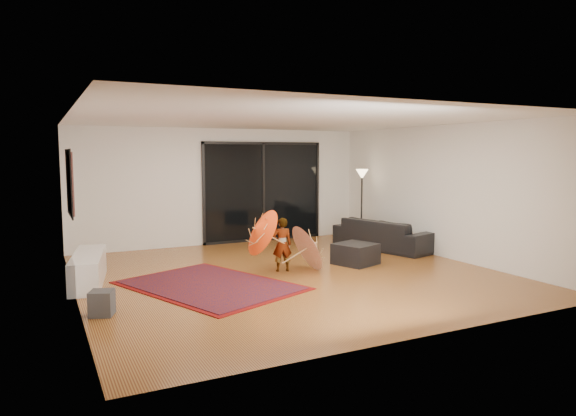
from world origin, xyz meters
TOP-DOWN VIEW (x-y plane):
  - floor at (0.00, 0.00)m, footprint 7.00×7.00m
  - ceiling at (0.00, 0.00)m, footprint 7.00×7.00m
  - wall_back at (0.00, 3.50)m, footprint 7.00×0.00m
  - wall_front at (0.00, -3.50)m, footprint 7.00×0.00m
  - wall_left at (-3.50, 0.00)m, footprint 0.00×7.00m
  - wall_right at (3.50, 0.00)m, footprint 0.00×7.00m
  - sliding_door at (1.00, 3.47)m, footprint 3.06×0.07m
  - painting at (-3.46, 1.00)m, footprint 0.04×1.28m
  - media_console at (-3.25, 0.84)m, footprint 0.76×1.84m
  - speaker at (-3.25, -1.01)m, footprint 0.37×0.37m
  - persian_rug at (-1.51, -0.18)m, footprint 2.88×3.32m
  - sofa at (2.95, 1.23)m, footprint 1.47×2.43m
  - ottoman at (1.50, 0.17)m, footprint 0.89×0.89m
  - floor_lamp at (3.10, 2.33)m, footprint 0.30×0.30m
  - child at (-0.02, 0.26)m, footprint 0.40×0.31m
  - parasol_orange at (-0.57, 0.21)m, footprint 0.56×0.87m
  - parasol_white at (0.58, 0.11)m, footprint 0.56×0.91m

SIDE VIEW (x-z plane):
  - floor at x=0.00m, z-range 0.00..0.00m
  - persian_rug at x=-1.51m, z-range 0.00..0.02m
  - speaker at x=-3.25m, z-range 0.00..0.33m
  - ottoman at x=1.50m, z-range 0.00..0.40m
  - media_console at x=-3.25m, z-range 0.00..0.50m
  - sofa at x=2.95m, z-range 0.00..0.67m
  - child at x=-0.02m, z-range 0.00..0.98m
  - parasol_white at x=0.58m, z-range 0.03..0.98m
  - parasol_orange at x=-0.57m, z-range 0.29..1.18m
  - sliding_door at x=1.00m, z-range 0.00..2.40m
  - wall_back at x=0.00m, z-range -2.15..4.85m
  - wall_front at x=0.00m, z-range -2.15..4.85m
  - wall_left at x=-3.50m, z-range -2.15..4.85m
  - wall_right at x=3.50m, z-range -2.15..4.85m
  - floor_lamp at x=3.10m, z-range 0.51..2.25m
  - painting at x=-3.46m, z-range 1.11..2.19m
  - ceiling at x=0.00m, z-range 2.70..2.70m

